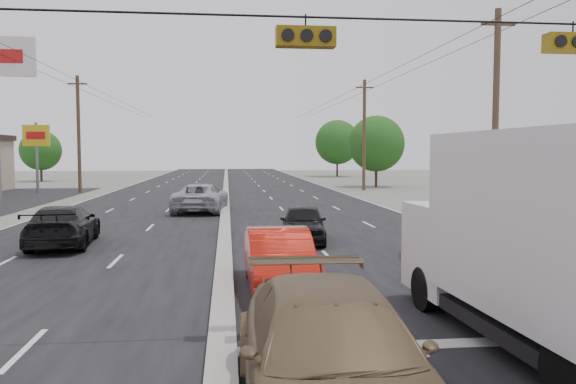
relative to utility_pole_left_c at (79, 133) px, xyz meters
name	(u,v)px	position (x,y,z in m)	size (l,w,h in m)	color
ground	(222,344)	(12.50, -40.00, -5.11)	(200.00, 200.00, 0.00)	#606356
road_surface	(226,201)	(12.50, -10.00, -5.11)	(20.00, 160.00, 0.02)	black
center_median	(226,200)	(12.50, -10.00, -5.01)	(0.50, 160.00, 0.20)	gray
utility_pole_left_c	(79,133)	(0.00, 0.00, 0.00)	(1.60, 0.30, 10.00)	#422D1E
utility_pole_right_b	(496,116)	(25.00, -25.00, 0.00)	(1.60, 0.30, 10.00)	#422D1E
utility_pole_right_c	(364,134)	(25.00, 0.00, 0.00)	(1.60, 0.30, 10.00)	#422D1E
traffic_signals	(300,35)	(13.90, -40.00, 0.39)	(25.00, 0.30, 0.54)	black
pole_sign_far	(36,141)	(-3.50, 0.00, -0.70)	(2.20, 0.25, 6.00)	slate
tree_left_far	(41,150)	(-9.50, 20.00, -1.39)	(4.80, 4.80, 6.12)	#382619
tree_right_mid	(376,144)	(27.50, 5.00, -0.77)	(5.60, 5.60, 7.14)	#382619
tree_right_far	(337,142)	(28.50, 30.00, -0.15)	(6.40, 6.40, 8.16)	#382619
box_truck	(550,239)	(18.11, -40.93, -3.16)	(2.94, 7.58, 3.79)	black
tan_sedan	(332,359)	(13.90, -43.13, -4.28)	(2.33, 5.73, 1.66)	brown
red_sedan	(279,260)	(13.90, -36.07, -4.37)	(1.57, 4.49, 1.48)	#A9160A
queue_car_a	(303,223)	(15.50, -28.76, -4.39)	(1.70, 4.22, 1.44)	black
queue_car_b	(441,244)	(19.05, -33.70, -4.44)	(1.41, 4.05, 1.34)	white
oncoming_near	(63,226)	(6.64, -28.79, -4.36)	(2.10, 5.17, 1.50)	black
oncoming_far	(201,198)	(11.10, -17.23, -4.29)	(2.72, 5.89, 1.64)	#A1A3A8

